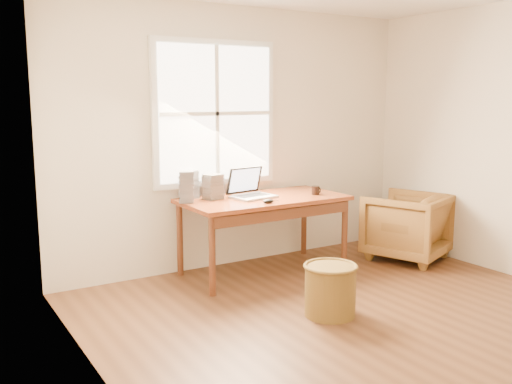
{
  "coord_description": "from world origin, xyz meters",
  "views": [
    {
      "loc": [
        -2.9,
        -2.79,
        1.72
      ],
      "look_at": [
        -0.18,
        1.65,
        0.84
      ],
      "focal_mm": 40.0,
      "sensor_mm": 36.0,
      "label": 1
    }
  ],
  "objects_px": {
    "wicker_stool": "(330,291)",
    "cd_stack_a": "(190,184)",
    "armchair": "(407,226)",
    "laptop": "(254,182)",
    "desk": "(264,199)",
    "coffee_mug": "(316,190)"
  },
  "relations": [
    {
      "from": "wicker_stool",
      "to": "cd_stack_a",
      "type": "height_order",
      "value": "cd_stack_a"
    },
    {
      "from": "armchair",
      "to": "laptop",
      "type": "bearing_deg",
      "value": -35.28
    },
    {
      "from": "desk",
      "to": "cd_stack_a",
      "type": "distance_m",
      "value": 0.72
    },
    {
      "from": "wicker_stool",
      "to": "cd_stack_a",
      "type": "distance_m",
      "value": 1.77
    },
    {
      "from": "coffee_mug",
      "to": "cd_stack_a",
      "type": "height_order",
      "value": "cd_stack_a"
    },
    {
      "from": "wicker_stool",
      "to": "coffee_mug",
      "type": "bearing_deg",
      "value": 58.22
    },
    {
      "from": "desk",
      "to": "wicker_stool",
      "type": "bearing_deg",
      "value": -97.06
    },
    {
      "from": "wicker_stool",
      "to": "cd_stack_a",
      "type": "bearing_deg",
      "value": 106.67
    },
    {
      "from": "desk",
      "to": "laptop",
      "type": "relative_size",
      "value": 3.72
    },
    {
      "from": "armchair",
      "to": "cd_stack_a",
      "type": "xyz_separation_m",
      "value": [
        -2.17,
        0.74,
        0.53
      ]
    },
    {
      "from": "cd_stack_a",
      "to": "armchair",
      "type": "bearing_deg",
      "value": -18.74
    },
    {
      "from": "armchair",
      "to": "cd_stack_a",
      "type": "distance_m",
      "value": 2.35
    },
    {
      "from": "laptop",
      "to": "armchair",
      "type": "bearing_deg",
      "value": -23.05
    },
    {
      "from": "armchair",
      "to": "wicker_stool",
      "type": "relative_size",
      "value": 1.95
    },
    {
      "from": "armchair",
      "to": "wicker_stool",
      "type": "distance_m",
      "value": 1.9
    },
    {
      "from": "cd_stack_a",
      "to": "laptop",
      "type": "bearing_deg",
      "value": -31.42
    },
    {
      "from": "armchair",
      "to": "cd_stack_a",
      "type": "relative_size",
      "value": 2.92
    },
    {
      "from": "wicker_stool",
      "to": "armchair",
      "type": "bearing_deg",
      "value": 26.0
    },
    {
      "from": "desk",
      "to": "armchair",
      "type": "relative_size",
      "value": 2.05
    },
    {
      "from": "armchair",
      "to": "laptop",
      "type": "distance_m",
      "value": 1.79
    },
    {
      "from": "laptop",
      "to": "desk",
      "type": "bearing_deg",
      "value": -21.15
    },
    {
      "from": "laptop",
      "to": "cd_stack_a",
      "type": "xyz_separation_m",
      "value": [
        -0.52,
        0.32,
        -0.02
      ]
    }
  ]
}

